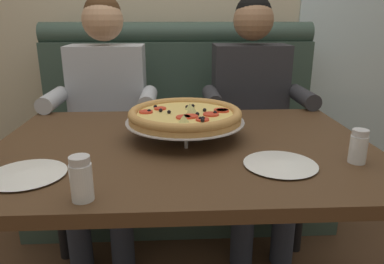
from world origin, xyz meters
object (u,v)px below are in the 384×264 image
object	(u,v)px
diner_right	(253,105)
shaker_oregano	(358,149)
plate_near_right	(26,172)
pizza	(185,116)
booth_bench	(180,145)
plate_near_left	(280,162)
shaker_parmesan	(82,182)
patio_chair	(298,85)
dining_table	(184,165)
diner_left	(106,107)

from	to	relation	value
diner_right	shaker_oregano	xyz separation A→B (m)	(0.14, -0.86, 0.07)
plate_near_right	pizza	bearing A→B (deg)	34.32
booth_bench	plate_near_left	bearing A→B (deg)	-76.04
plate_near_left	pizza	bearing A→B (deg)	134.90
shaker_parmesan	pizza	bearing A→B (deg)	60.06
pizza	plate_near_right	distance (m)	0.56
diner_right	shaker_parmesan	distance (m)	1.24
plate_near_right	patio_chair	world-z (taller)	patio_chair
booth_bench	patio_chair	bearing A→B (deg)	47.97
dining_table	pizza	distance (m)	0.18
patio_chair	diner_left	bearing A→B (deg)	-134.85
pizza	plate_near_left	world-z (taller)	pizza
dining_table	shaker_oregano	world-z (taller)	shaker_oregano
pizza	plate_near_right	xyz separation A→B (m)	(-0.46, -0.31, -0.07)
diner_left	patio_chair	world-z (taller)	diner_left
diner_left	shaker_oregano	xyz separation A→B (m)	(0.91, -0.86, 0.07)
shaker_oregano	plate_near_left	size ratio (longest dim) A/B	0.48
dining_table	pizza	size ratio (longest dim) A/B	3.06
diner_left	patio_chair	size ratio (longest dim) A/B	1.48
diner_left	shaker_parmesan	distance (m)	1.07
patio_chair	pizza	bearing A→B (deg)	-118.41
dining_table	plate_near_left	size ratio (longest dim) A/B	5.97
booth_bench	plate_near_left	xyz separation A→B (m)	(0.28, -1.14, 0.35)
diner_left	patio_chair	distance (m)	2.25
diner_left	shaker_parmesan	xyz separation A→B (m)	(0.13, -1.06, 0.08)
shaker_oregano	plate_near_right	size ratio (longest dim) A/B	0.48
shaker_oregano	booth_bench	bearing A→B (deg)	114.89
plate_near_right	diner_right	bearing A→B (deg)	47.43
diner_right	shaker_parmesan	world-z (taller)	diner_right
diner_left	diner_right	world-z (taller)	same
diner_right	dining_table	bearing A→B (deg)	-120.31
shaker_oregano	shaker_parmesan	bearing A→B (deg)	-165.89
booth_bench	diner_left	size ratio (longest dim) A/B	1.35
diner_left	booth_bench	bearing A→B (deg)	34.44
diner_right	pizza	distance (m)	0.72
booth_bench	shaker_oregano	size ratio (longest dim) A/B	16.47
diner_right	patio_chair	size ratio (longest dim) A/B	1.48
pizza	shaker_oregano	xyz separation A→B (m)	(0.52, -0.26, -0.04)
booth_bench	pizza	size ratio (longest dim) A/B	4.01
dining_table	diner_left	xyz separation A→B (m)	(-0.39, 0.66, 0.05)
pizza	dining_table	bearing A→B (deg)	-97.23
plate_near_left	plate_near_right	size ratio (longest dim) A/B	1.00
pizza	patio_chair	size ratio (longest dim) A/B	0.50
booth_bench	shaker_parmesan	size ratio (longest dim) A/B	15.24
pizza	patio_chair	world-z (taller)	patio_chair
booth_bench	shaker_parmesan	world-z (taller)	booth_bench
dining_table	diner_right	world-z (taller)	diner_right
diner_left	shaker_oregano	size ratio (longest dim) A/B	12.16
plate_near_right	patio_chair	bearing A→B (deg)	56.74
booth_bench	shaker_parmesan	bearing A→B (deg)	-100.94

